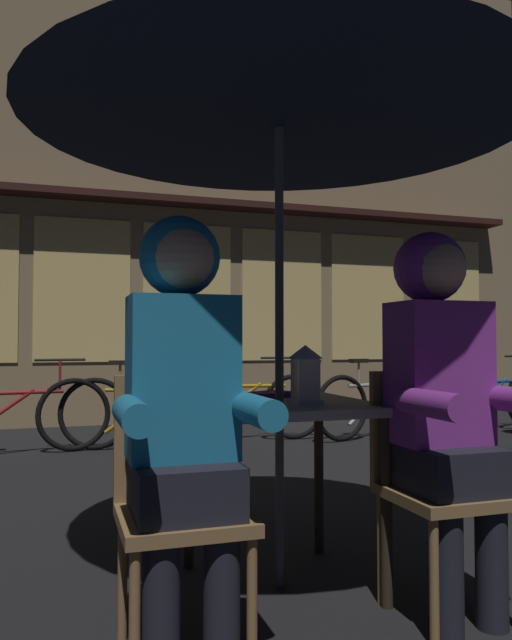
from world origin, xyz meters
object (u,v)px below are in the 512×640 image
Objects in this scene: book at (270,395)px; lantern at (305,373)px; bicycle_fourth at (244,406)px; bicycle_fifth at (380,404)px; bicycle_second at (12,416)px; patio_umbrella at (279,83)px; bicycle_furthest at (495,399)px; person_right_hooded at (443,379)px; chair_right at (435,474)px; cafe_table at (279,427)px; bicycle_third at (151,411)px; person_left_hooded at (183,385)px; chair_left at (180,494)px.

lantern is at bearing -108.62° from book.
bicycle_fifth is (1.40, -0.23, 0.00)m from bicycle_fourth.
bicycle_fifth is at bearing -0.96° from bicycle_second.
patio_umbrella is 1.39× the size of bicycle_furthest.
person_right_hooded is at bearing -38.38° from lantern.
chair_right is 4.07m from bicycle_fifth.
cafe_table is 3.33m from bicycle_third.
person_right_hooded reaches higher than book.
person_left_hooded is at bearing -109.43° from bicycle_fourth.
bicycle_fifth is (1.82, 3.70, -0.50)m from person_right_hooded.
person_left_hooded is at bearing -96.57° from bicycle_third.
bicycle_fifth is 0.99× the size of bicycle_furthest.
bicycle_third and bicycle_fifth have the same top height.
bicycle_third is at bearing 98.17° from chair_right.
person_right_hooded is 7.00× the size of book.
bicycle_fifth is (1.82, 3.64, -0.14)m from chair_right.
chair_right reaches higher than bicycle_fifth.
person_right_hooded is 0.84× the size of bicycle_third.
bicycle_third reaches higher than cafe_table.
person_right_hooded reaches higher than bicycle_furthest.
chair_left is 3.71m from bicycle_third.
chair_right is 0.62× the size of person_right_hooded.
person_left_hooded reaches higher than chair_right.
chair_left is at bearing -78.41° from bicycle_second.
cafe_table is 0.53× the size of person_right_hooded.
person_left_hooded reaches higher than bicycle_third.
lantern is 0.14× the size of bicycle_furthest.
chair_left is 0.52× the size of bicycle_furthest.
person_right_hooded reaches higher than chair_left.
bicycle_second is at bearing 179.04° from bicycle_fifth.
book is (0.08, -3.12, 0.41)m from bicycle_third.
person_right_hooded is 0.84× the size of bicycle_furthest.
bicycle_third and bicycle_furthest have the same top height.
bicycle_third is (-0.05, 3.32, -1.71)m from patio_umbrella.
bicycle_second is at bearing 101.59° from chair_left.
person_left_hooded reaches higher than bicycle_furthest.
bicycle_third is 2.35m from bicycle_fifth.
person_left_hooded is 5.65m from bicycle_furthest.
patio_umbrella is at bearing -125.39° from book.
person_left_hooded is at bearing -138.43° from cafe_table.
lantern is 0.27× the size of chair_right.
cafe_table is 0.67m from person_right_hooded.
bicycle_fifth and bicycle_furthest have the same top height.
chair_left is at bearing -139.21° from bicycle_furthest.
bicycle_fifth is (2.30, 3.27, -1.71)m from patio_umbrella.
bicycle_furthest is at bearing -0.55° from bicycle_second.
lantern is 0.52m from person_right_hooded.
person_left_hooded is at bearing 180.00° from person_right_hooded.
book is at bearing -126.48° from bicycle_fifth.
bicycle_furthest is at bearing 0.46° from bicycle_fifth.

